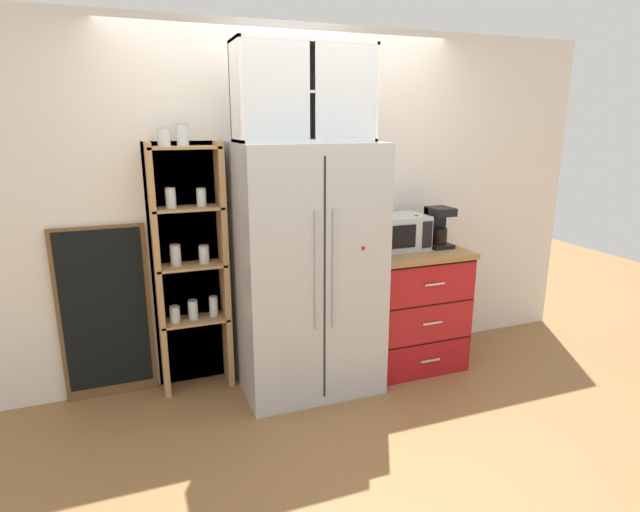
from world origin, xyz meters
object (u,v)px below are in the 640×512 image
mug_cream (418,245)px  bottle_amber (416,235)px  refrigerator (307,269)px  chalkboard_menu (105,313)px  coffee_maker (438,227)px  microwave (396,232)px  mug_charcoal (415,243)px

mug_cream → bottle_amber: bearing=92.4°
refrigerator → chalkboard_menu: refrigerator is taller
coffee_maker → chalkboard_menu: size_ratio=0.25×
microwave → coffee_maker: size_ratio=1.42×
mug_cream → mug_charcoal: size_ratio=1.04×
mug_cream → chalkboard_menu: 2.29m
chalkboard_menu → bottle_amber: bearing=-7.8°
microwave → chalkboard_menu: chalkboard_menu is taller
mug_charcoal → chalkboard_menu: bearing=172.2°
mug_cream → bottle_amber: bottle_amber is taller
microwave → mug_charcoal: 0.17m
refrigerator → bottle_amber: refrigerator is taller
microwave → bottle_amber: size_ratio=1.68×
mug_charcoal → bottle_amber: 0.07m
mug_charcoal → chalkboard_menu: size_ratio=0.09×
mug_cream → refrigerator: bearing=178.4°
mug_cream → bottle_amber: (-0.00, 0.04, 0.07)m
refrigerator → mug_charcoal: (0.88, 0.02, 0.11)m
microwave → coffee_maker: coffee_maker is taller
mug_cream → coffee_maker: bearing=19.1°
mug_cream → chalkboard_menu: (-2.23, 0.35, -0.37)m
bottle_amber → chalkboard_menu: (-2.23, 0.31, -0.44)m
mug_charcoal → coffee_maker: bearing=7.6°
coffee_maker → bottle_amber: bearing=-171.7°
refrigerator → chalkboard_menu: bearing=166.5°
mug_cream → bottle_amber: size_ratio=0.44×
refrigerator → mug_cream: (0.88, -0.02, 0.11)m
refrigerator → mug_cream: 0.89m
microwave → mug_charcoal: (0.13, -0.07, -0.08)m
mug_cream → mug_charcoal: mug_cream is taller
refrigerator → microwave: size_ratio=3.98×
refrigerator → mug_cream: bearing=-1.6°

